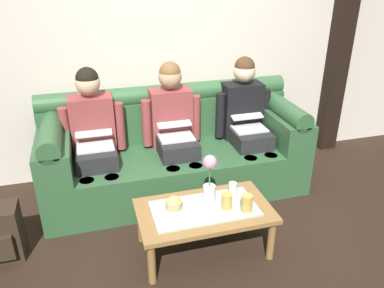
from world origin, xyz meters
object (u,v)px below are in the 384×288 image
snack_bowl (174,203)px  cup_near_right (233,190)px  person_middle (173,125)px  flower_vase (210,179)px  cup_near_left (227,201)px  person_left (94,133)px  cup_far_center (247,203)px  backpack_left (0,234)px  person_right (246,117)px  couch (174,153)px  coffee_table (204,214)px

snack_bowl → cup_near_right: size_ratio=1.02×
person_middle → cup_near_right: size_ratio=10.19×
flower_vase → snack_bowl: (-0.28, -0.02, -0.15)m
person_middle → cup_near_right: bearing=-73.8°
person_middle → cup_near_left: bearing=-81.0°
person_left → cup_far_center: 1.48m
cup_far_center → backpack_left: (-1.76, 0.44, -0.23)m
person_left → cup_near_right: size_ratio=10.19×
person_right → cup_far_center: size_ratio=9.72×
cup_near_right → cup_far_center: size_ratio=0.95×
couch → cup_near_left: couch is taller
snack_bowl → backpack_left: size_ratio=0.28×
cup_far_center → snack_bowl: bearing=160.8°
cup_near_left → person_middle: bearing=99.0°
flower_vase → backpack_left: (-1.53, 0.24, -0.36)m
couch → snack_bowl: 0.93m
person_left → couch: bearing=0.4°
coffee_table → flower_vase: (0.06, 0.08, 0.25)m
couch → person_right: (0.72, -0.00, 0.29)m
couch → coffee_table: couch is taller
couch → person_middle: size_ratio=1.96×
flower_vase → snack_bowl: flower_vase is taller
couch → cup_far_center: (0.29, -1.07, 0.07)m
snack_bowl → backpack_left: 1.30m
person_right → backpack_left: bearing=-163.9°
cup_near_left → backpack_left: bearing=167.2°
couch → flower_vase: (0.06, -0.88, 0.20)m
snack_bowl → cup_near_left: (0.37, -0.10, 0.02)m
person_middle → snack_bowl: person_middle is taller
person_middle → flower_vase: 0.88m
cup_near_left → backpack_left: size_ratio=0.27×
couch → cup_near_right: (0.25, -0.87, 0.07)m
backpack_left → cup_near_left: bearing=-12.8°
person_left → cup_near_left: size_ratio=10.61×
coffee_table → cup_far_center: (0.29, -0.11, 0.12)m
person_middle → cup_far_center: 1.13m
coffee_table → person_left: bearing=126.9°
cup_near_left → cup_near_right: cup_near_right is taller
person_right → cup_near_right: bearing=-118.1°
couch → cup_near_right: bearing=-73.9°
cup_near_right → cup_far_center: 0.20m
cup_near_right → backpack_left: size_ratio=0.28×
coffee_table → cup_near_right: bearing=18.9°
cup_near_left → cup_near_right: bearing=54.2°
backpack_left → couch: bearing=23.4°
person_right → flower_vase: 1.10m
snack_bowl → cup_near_right: 0.47m
cup_near_right → couch: bearing=106.1°
backpack_left → person_right: bearing=16.1°
person_right → snack_bowl: person_right is taller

